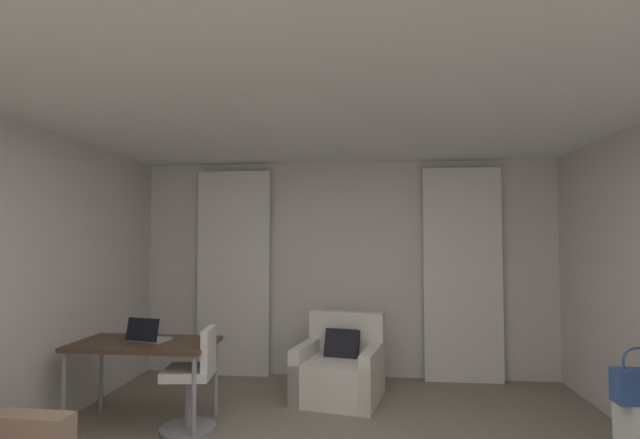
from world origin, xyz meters
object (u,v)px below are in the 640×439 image
(armchair, at_px, (340,371))
(laptop, at_px, (148,336))
(desk, at_px, (144,349))
(handbag_primary, at_px, (638,385))
(desk_chair, at_px, (193,385))

(armchair, distance_m, laptop, 1.95)
(desk, distance_m, handbag_primary, 3.83)
(armchair, distance_m, desk_chair, 1.55)
(desk_chair, xyz_separation_m, laptop, (-0.47, 0.10, 0.39))
(desk_chair, height_order, laptop, laptop)
(desk_chair, bearing_deg, armchair, 38.44)
(laptop, relative_size, handbag_primary, 0.98)
(desk, height_order, handbag_primary, handbag_primary)
(armchair, relative_size, desk_chair, 1.10)
(desk_chair, bearing_deg, desk, 169.64)
(armchair, xyz_separation_m, desk, (-1.70, -0.87, 0.39))
(armchair, relative_size, laptop, 2.68)
(desk_chair, height_order, handbag_primary, handbag_primary)
(desk_chair, distance_m, laptop, 0.61)
(desk, distance_m, laptop, 0.11)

